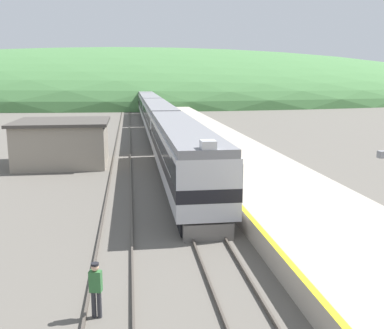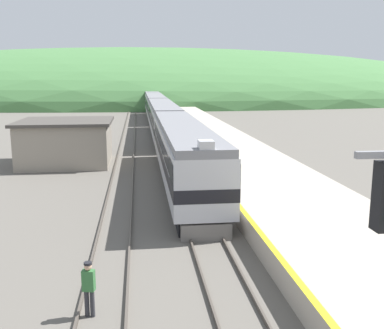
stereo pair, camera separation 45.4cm
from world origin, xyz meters
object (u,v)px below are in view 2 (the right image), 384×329
(carriage_second, at_px, (163,119))
(track_worker, at_px, (89,286))
(carriage_third, at_px, (155,106))
(carriage_fourth, at_px, (151,99))
(express_train_lead_car, at_px, (183,152))

(carriage_second, xyz_separation_m, track_worker, (-4.42, -39.55, -1.21))
(carriage_third, relative_size, carriage_fourth, 1.00)
(carriage_second, distance_m, carriage_third, 23.76)
(express_train_lead_car, distance_m, carriage_third, 47.09)
(carriage_second, bearing_deg, carriage_third, 90.00)
(carriage_third, bearing_deg, carriage_second, -90.00)
(express_train_lead_car, height_order, carriage_second, express_train_lead_car)
(carriage_second, distance_m, carriage_fourth, 47.51)
(carriage_fourth, bearing_deg, carriage_second, -90.00)
(express_train_lead_car, xyz_separation_m, carriage_second, (0.00, 23.33, -0.01))
(carriage_third, bearing_deg, carriage_fourth, 90.00)
(express_train_lead_car, bearing_deg, track_worker, -105.25)
(carriage_third, distance_m, track_worker, 63.47)
(express_train_lead_car, bearing_deg, carriage_fourth, 90.00)
(carriage_second, height_order, carriage_fourth, same)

